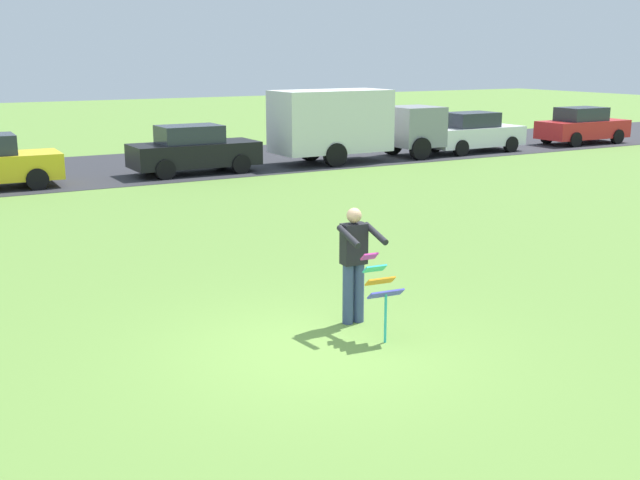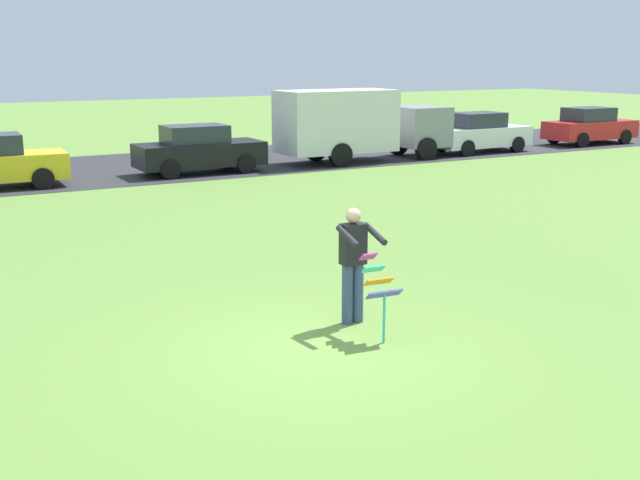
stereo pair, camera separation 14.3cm
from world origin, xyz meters
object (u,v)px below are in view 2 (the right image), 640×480
at_px(person_kite_flyer, 354,261).
at_px(parked_truck_grey_van, 356,123).
at_px(parked_car_black, 199,150).
at_px(parked_car_white, 479,133).
at_px(kite_held, 379,284).
at_px(parked_car_red, 590,126).

distance_m(person_kite_flyer, parked_truck_grey_van, 17.89).
distance_m(parked_car_black, parked_car_white, 11.86).
distance_m(kite_held, parked_truck_grey_van, 18.56).
bearing_deg(kite_held, parked_car_black, 78.48).
xyz_separation_m(parked_car_black, parked_truck_grey_van, (6.08, 0.00, 0.64)).
distance_m(parked_car_black, parked_car_red, 18.08).
relative_size(kite_held, parked_car_black, 0.28).
distance_m(kite_held, parked_car_black, 16.35).
xyz_separation_m(person_kite_flyer, parked_car_red, (21.31, 15.28, -0.18)).
height_order(kite_held, parked_car_red, parked_car_red).
relative_size(person_kite_flyer, parked_truck_grey_van, 0.26).
height_order(person_kite_flyer, parked_truck_grey_van, parked_truck_grey_van).
distance_m(kite_held, parked_car_red, 26.69).
bearing_deg(kite_held, person_kite_flyer, 86.92).
bearing_deg(kite_held, parked_car_red, 36.89).
distance_m(person_kite_flyer, kite_held, 0.76).
bearing_deg(parked_car_black, parked_truck_grey_van, 0.00).
height_order(parked_truck_grey_van, parked_car_red, parked_truck_grey_van).
xyz_separation_m(kite_held, parked_car_red, (21.35, 16.02, -0.02)).
relative_size(parked_car_black, parked_car_red, 1.00).
bearing_deg(person_kite_flyer, parked_car_black, 78.08).
bearing_deg(person_kite_flyer, parked_car_red, 35.64).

